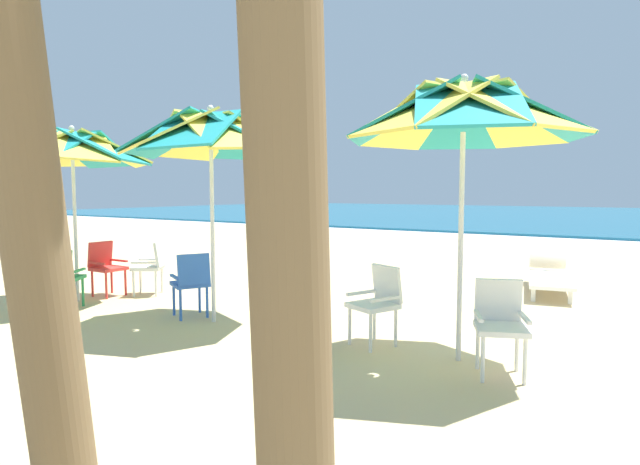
{
  "coord_description": "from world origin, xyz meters",
  "views": [
    {
      "loc": [
        1.28,
        -7.62,
        1.68
      ],
      "look_at": [
        -3.4,
        -0.49,
        1.0
      ],
      "focal_mm": 29.44,
      "sensor_mm": 36.0,
      "label": 1
    }
  ],
  "objects_px": {
    "beach_umbrella_0": "(463,116)",
    "beach_umbrella_1": "(211,136)",
    "plastic_chair_3": "(152,264)",
    "plastic_chair_2": "(191,281)",
    "plastic_chair_5": "(106,265)",
    "plastic_chair_1": "(500,321)",
    "beach_umbrella_2": "(72,150)",
    "sun_lounger_1": "(550,276)",
    "plastic_chair_0": "(378,300)",
    "plastic_chair_4": "(62,275)"
  },
  "relations": [
    {
      "from": "beach_umbrella_0",
      "to": "beach_umbrella_1",
      "type": "distance_m",
      "value": 3.13
    },
    {
      "from": "beach_umbrella_0",
      "to": "plastic_chair_3",
      "type": "xyz_separation_m",
      "value": [
        -5.23,
        0.51,
        -1.9
      ]
    },
    {
      "from": "plastic_chair_2",
      "to": "plastic_chair_5",
      "type": "height_order",
      "value": "same"
    },
    {
      "from": "plastic_chair_1",
      "to": "plastic_chair_2",
      "type": "distance_m",
      "value": 3.97
    },
    {
      "from": "plastic_chair_2",
      "to": "plastic_chair_5",
      "type": "bearing_deg",
      "value": 172.98
    },
    {
      "from": "beach_umbrella_1",
      "to": "plastic_chair_2",
      "type": "height_order",
      "value": "beach_umbrella_1"
    },
    {
      "from": "plastic_chair_2",
      "to": "beach_umbrella_2",
      "type": "height_order",
      "value": "beach_umbrella_2"
    },
    {
      "from": "plastic_chair_1",
      "to": "sun_lounger_1",
      "type": "distance_m",
      "value": 4.42
    },
    {
      "from": "plastic_chair_0",
      "to": "plastic_chair_5",
      "type": "xyz_separation_m",
      "value": [
        -4.87,
        0.02,
        0.0
      ]
    },
    {
      "from": "plastic_chair_1",
      "to": "plastic_chair_5",
      "type": "relative_size",
      "value": 1.0
    },
    {
      "from": "beach_umbrella_1",
      "to": "plastic_chair_3",
      "type": "bearing_deg",
      "value": 160.61
    },
    {
      "from": "plastic_chair_4",
      "to": "plastic_chair_5",
      "type": "height_order",
      "value": "same"
    },
    {
      "from": "beach_umbrella_2",
      "to": "sun_lounger_1",
      "type": "bearing_deg",
      "value": 38.58
    },
    {
      "from": "plastic_chair_0",
      "to": "sun_lounger_1",
      "type": "xyz_separation_m",
      "value": [
        1.04,
        4.19,
        -0.22
      ]
    },
    {
      "from": "beach_umbrella_1",
      "to": "plastic_chair_3",
      "type": "xyz_separation_m",
      "value": [
        -2.11,
        0.74,
        -1.86
      ]
    },
    {
      "from": "plastic_chair_3",
      "to": "plastic_chair_5",
      "type": "distance_m",
      "value": 0.72
    },
    {
      "from": "beach_umbrella_0",
      "to": "plastic_chair_3",
      "type": "height_order",
      "value": "beach_umbrella_0"
    },
    {
      "from": "plastic_chair_2",
      "to": "beach_umbrella_2",
      "type": "distance_m",
      "value": 2.86
    },
    {
      "from": "plastic_chair_1",
      "to": "plastic_chair_0",
      "type": "bearing_deg",
      "value": 171.1
    },
    {
      "from": "beach_umbrella_0",
      "to": "plastic_chair_4",
      "type": "height_order",
      "value": "beach_umbrella_0"
    },
    {
      "from": "plastic_chair_2",
      "to": "sun_lounger_1",
      "type": "xyz_separation_m",
      "value": [
        3.65,
        4.44,
        -0.22
      ]
    },
    {
      "from": "plastic_chair_1",
      "to": "plastic_chair_3",
      "type": "distance_m",
      "value": 5.71
    },
    {
      "from": "plastic_chair_1",
      "to": "plastic_chair_2",
      "type": "xyz_separation_m",
      "value": [
        -3.97,
        -0.04,
        0.0
      ]
    },
    {
      "from": "plastic_chair_5",
      "to": "sun_lounger_1",
      "type": "relative_size",
      "value": 0.39
    },
    {
      "from": "beach_umbrella_1",
      "to": "plastic_chair_5",
      "type": "xyz_separation_m",
      "value": [
        -2.66,
        0.29,
        -1.86
      ]
    },
    {
      "from": "plastic_chair_2",
      "to": "plastic_chair_4",
      "type": "relative_size",
      "value": 1.0
    },
    {
      "from": "plastic_chair_2",
      "to": "plastic_chair_3",
      "type": "height_order",
      "value": "same"
    },
    {
      "from": "beach_umbrella_1",
      "to": "plastic_chair_2",
      "type": "distance_m",
      "value": 1.91
    },
    {
      "from": "beach_umbrella_2",
      "to": "plastic_chair_3",
      "type": "bearing_deg",
      "value": 61.93
    },
    {
      "from": "beach_umbrella_0",
      "to": "plastic_chair_1",
      "type": "distance_m",
      "value": 1.96
    },
    {
      "from": "beach_umbrella_2",
      "to": "plastic_chair_0",
      "type": "bearing_deg",
      "value": 5.85
    },
    {
      "from": "plastic_chair_1",
      "to": "beach_umbrella_1",
      "type": "bearing_deg",
      "value": -179.2
    },
    {
      "from": "beach_umbrella_0",
      "to": "plastic_chair_0",
      "type": "distance_m",
      "value": 2.11
    },
    {
      "from": "plastic_chair_0",
      "to": "beach_umbrella_2",
      "type": "xyz_separation_m",
      "value": [
        -4.83,
        -0.5,
        1.79
      ]
    },
    {
      "from": "plastic_chair_5",
      "to": "plastic_chair_2",
      "type": "bearing_deg",
      "value": -7.02
    },
    {
      "from": "beach_umbrella_1",
      "to": "beach_umbrella_2",
      "type": "bearing_deg",
      "value": -174.92
    },
    {
      "from": "beach_umbrella_0",
      "to": "plastic_chair_3",
      "type": "bearing_deg",
      "value": 174.38
    },
    {
      "from": "plastic_chair_0",
      "to": "beach_umbrella_1",
      "type": "height_order",
      "value": "beach_umbrella_1"
    },
    {
      "from": "beach_umbrella_2",
      "to": "beach_umbrella_0",
      "type": "bearing_deg",
      "value": 4.57
    },
    {
      "from": "plastic_chair_2",
      "to": "beach_umbrella_1",
      "type": "bearing_deg",
      "value": -1.21
    },
    {
      "from": "beach_umbrella_0",
      "to": "plastic_chair_5",
      "type": "bearing_deg",
      "value": 179.41
    },
    {
      "from": "plastic_chair_1",
      "to": "beach_umbrella_1",
      "type": "relative_size",
      "value": 0.32
    },
    {
      "from": "plastic_chair_3",
      "to": "plastic_chair_4",
      "type": "distance_m",
      "value": 1.43
    },
    {
      "from": "plastic_chair_5",
      "to": "beach_umbrella_2",
      "type": "bearing_deg",
      "value": -85.88
    },
    {
      "from": "plastic_chair_5",
      "to": "plastic_chair_1",
      "type": "bearing_deg",
      "value": -2.17
    },
    {
      "from": "plastic_chair_1",
      "to": "plastic_chair_4",
      "type": "xyz_separation_m",
      "value": [
        -5.83,
        -0.73,
        0.0
      ]
    },
    {
      "from": "plastic_chair_0",
      "to": "beach_umbrella_2",
      "type": "relative_size",
      "value": 0.33
    },
    {
      "from": "plastic_chair_1",
      "to": "plastic_chair_3",
      "type": "bearing_deg",
      "value": 173.05
    },
    {
      "from": "plastic_chair_0",
      "to": "plastic_chair_1",
      "type": "xyz_separation_m",
      "value": [
        1.36,
        -0.21,
        0.0
      ]
    },
    {
      "from": "beach_umbrella_0",
      "to": "plastic_chair_5",
      "type": "distance_m",
      "value": 6.09
    }
  ]
}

